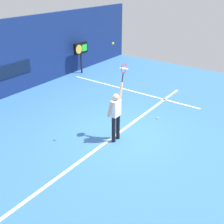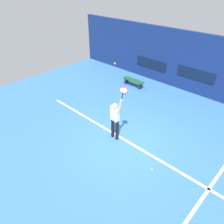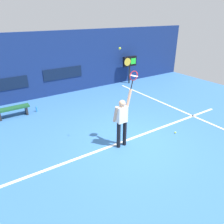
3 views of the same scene
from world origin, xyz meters
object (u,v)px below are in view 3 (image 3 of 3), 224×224
(scoreboard_clock, at_px, (130,63))
(court_bench, at_px, (13,110))
(water_bottle, at_px, (37,109))
(tennis_ball, at_px, (120,48))
(tennis_player, at_px, (122,120))
(tennis_racket, at_px, (133,77))
(spare_ball, at_px, (175,132))

(scoreboard_clock, height_order, court_bench, scoreboard_clock)
(scoreboard_clock, distance_m, water_bottle, 6.57)
(court_bench, bearing_deg, tennis_ball, -60.24)
(tennis_player, distance_m, tennis_racket, 1.43)
(tennis_ball, distance_m, court_bench, 5.88)
(court_bench, bearing_deg, water_bottle, 0.00)
(tennis_racket, bearing_deg, court_bench, 123.98)
(spare_ball, bearing_deg, water_bottle, 127.84)
(tennis_racket, xyz_separation_m, scoreboard_clock, (4.31, 5.72, -1.04))
(scoreboard_clock, bearing_deg, tennis_ball, -130.34)
(tennis_racket, distance_m, court_bench, 5.79)
(tennis_racket, relative_size, water_bottle, 2.61)
(tennis_player, height_order, spare_ball, tennis_player)
(water_bottle, bearing_deg, tennis_racket, -65.71)
(court_bench, xyz_separation_m, spare_ball, (4.83, -4.93, -0.30))
(tennis_player, relative_size, tennis_ball, 29.21)
(tennis_player, relative_size, water_bottle, 8.28)
(water_bottle, bearing_deg, scoreboard_clock, 10.95)
(tennis_ball, bearing_deg, tennis_player, -33.72)
(tennis_ball, height_order, court_bench, tennis_ball)
(scoreboard_clock, relative_size, water_bottle, 7.16)
(water_bottle, distance_m, spare_ball, 6.24)
(tennis_ball, relative_size, scoreboard_clock, 0.04)
(court_bench, relative_size, spare_ball, 20.59)
(tennis_racket, distance_m, tennis_ball, 1.02)
(tennis_ball, bearing_deg, tennis_racket, -7.08)
(tennis_player, xyz_separation_m, tennis_racket, (0.41, -0.00, 1.37))
(tennis_racket, height_order, scoreboard_clock, tennis_racket)
(court_bench, bearing_deg, tennis_player, -59.73)
(court_bench, relative_size, water_bottle, 5.83)
(tennis_player, bearing_deg, water_bottle, 109.83)
(scoreboard_clock, xyz_separation_m, court_bench, (-7.33, -1.23, -1.00))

